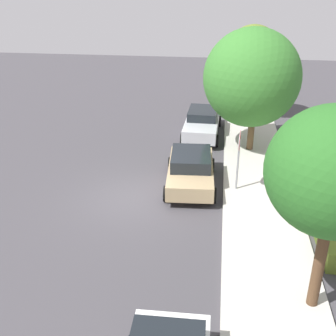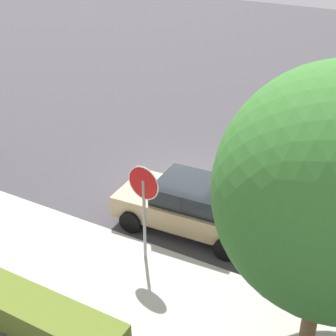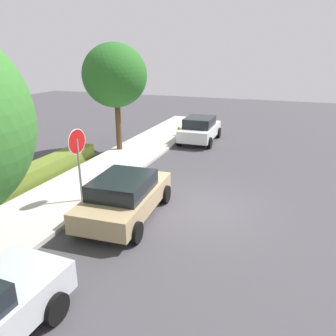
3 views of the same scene
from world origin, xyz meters
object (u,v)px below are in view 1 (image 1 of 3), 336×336
Objects in this scene: parked_car_tan at (191,169)px; parked_car_silver at (202,122)px; street_tree_near_corner at (334,172)px; street_tree_mid_block at (252,78)px; stop_sign at (239,149)px; street_tree_far at (253,50)px.

parked_car_tan reaches higher than parked_car_silver.
street_tree_near_corner is 10.88m from street_tree_mid_block.
street_tree_near_corner is at bearing 16.27° from parked_car_silver.
parked_car_tan is at bearing -100.34° from stop_sign.
street_tree_mid_block is at bearing -172.81° from street_tree_near_corner.
parked_car_silver is 0.76× the size of street_tree_mid_block.
street_tree_far is (-9.78, 0.89, 2.22)m from stop_sign.
parked_car_tan is 0.91× the size of parked_car_silver.
street_tree_far is at bearing 174.82° from stop_sign.
street_tree_mid_block is 1.09× the size of street_tree_far.
street_tree_far reaches higher than stop_sign.
street_tree_mid_block reaches higher than street_tree_near_corner.
street_tree_mid_block is (-10.79, -1.36, -0.33)m from street_tree_near_corner.
stop_sign is 0.45× the size of street_tree_mid_block.
parked_car_tan is (-0.35, -1.93, -1.17)m from stop_sign.
parked_car_silver is 13.65m from street_tree_near_corner.
street_tree_near_corner is (6.62, 3.86, 3.30)m from parked_car_tan.
street_tree_near_corner is at bearing 7.19° from street_tree_mid_block.
parked_car_silver is at bearing -164.56° from stop_sign.
street_tree_mid_block reaches higher than parked_car_silver.
parked_car_tan is 0.76× the size of street_tree_far.
parked_car_silver is at bearing -163.73° from street_tree_near_corner.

